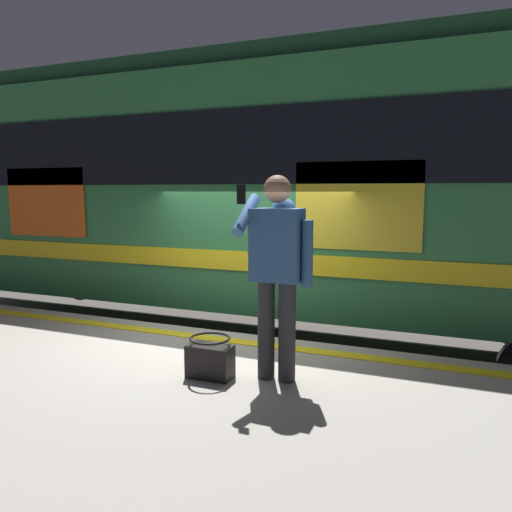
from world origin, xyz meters
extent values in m
plane|color=#4C4742|center=(0.00, 0.00, 0.00)|extent=(24.89, 24.89, 0.00)
cube|color=#9E998E|center=(0.00, 2.13, 0.49)|extent=(12.92, 4.26, 0.97)
cube|color=yellow|center=(0.00, 0.30, 0.97)|extent=(12.66, 0.16, 0.01)
cube|color=slate|center=(0.00, -1.58, 0.08)|extent=(16.80, 0.08, 0.16)
cube|color=slate|center=(0.00, -3.01, 0.08)|extent=(16.80, 0.08, 0.16)
cube|color=#2D723F|center=(0.97, -2.30, 2.50)|extent=(12.89, 3.05, 3.09)
cube|color=#1B4426|center=(0.97, -2.30, 4.16)|extent=(12.63, 2.81, 0.24)
cube|color=black|center=(0.97, -0.76, 3.04)|extent=(12.25, 0.03, 0.90)
cube|color=yellow|center=(0.97, -0.76, 1.65)|extent=(12.25, 0.03, 0.24)
cube|color=gold|center=(-1.29, -0.75, 2.34)|extent=(1.42, 0.02, 0.98)
cube|color=#D85919|center=(3.22, -0.75, 2.34)|extent=(1.42, 0.02, 0.98)
cylinder|color=black|center=(5.16, -3.52, 0.58)|extent=(0.84, 0.12, 0.84)
cylinder|color=#262628|center=(-1.10, 1.09, 1.38)|extent=(0.14, 0.14, 0.82)
cylinder|color=#262628|center=(-0.92, 1.09, 1.38)|extent=(0.14, 0.14, 0.82)
cube|color=#2D517F|center=(-1.01, 1.09, 2.08)|extent=(0.40, 0.24, 0.58)
sphere|color=#2D517F|center=(-1.01, 0.93, 2.35)|extent=(0.20, 0.20, 0.20)
sphere|color=#997051|center=(-1.01, 1.09, 2.52)|extent=(0.22, 0.22, 0.22)
cylinder|color=#2D517F|center=(-1.26, 1.09, 2.03)|extent=(0.09, 0.09, 0.52)
cylinder|color=#2D517F|center=(-0.78, 1.17, 2.32)|extent=(0.09, 0.42, 0.33)
cube|color=black|center=(-0.78, 1.27, 2.48)|extent=(0.07, 0.02, 0.15)
cube|color=black|center=(-0.48, 1.27, 1.11)|extent=(0.38, 0.19, 0.27)
torus|color=black|center=(-0.48, 1.27, 1.30)|extent=(0.34, 0.34, 0.02)
camera|label=1|loc=(-2.32, 4.77, 2.51)|focal=34.62mm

